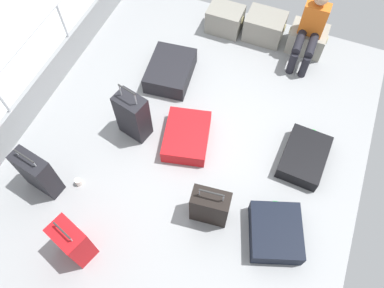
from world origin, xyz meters
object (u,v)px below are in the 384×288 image
(suitcase_1, at_px, (304,157))
(paper_cup, at_px, (78,182))
(suitcase_2, at_px, (187,136))
(suitcase_7, at_px, (38,173))
(cargo_crate_1, at_px, (265,27))
(passenger_seated, at_px, (311,28))
(suitcase_0, at_px, (73,241))
(suitcase_6, at_px, (170,71))
(cargo_crate_0, at_px, (225,19))
(cargo_crate_2, at_px, (307,39))
(suitcase_4, at_px, (275,232))
(suitcase_3, at_px, (210,206))
(suitcase_5, at_px, (133,116))

(suitcase_1, distance_m, paper_cup, 2.84)
(suitcase_2, height_order, suitcase_7, suitcase_7)
(cargo_crate_1, xyz_separation_m, paper_cup, (-1.39, -3.28, -0.15))
(passenger_seated, distance_m, suitcase_0, 4.16)
(suitcase_1, height_order, suitcase_7, suitcase_7)
(suitcase_6, bearing_deg, paper_cup, -100.63)
(cargo_crate_0, distance_m, cargo_crate_1, 0.62)
(suitcase_6, xyz_separation_m, paper_cup, (-0.37, -1.99, -0.08))
(cargo_crate_2, bearing_deg, suitcase_6, -142.38)
(suitcase_1, relative_size, suitcase_2, 0.91)
(suitcase_4, bearing_deg, cargo_crate_2, 96.89)
(suitcase_2, bearing_deg, suitcase_3, -53.18)
(cargo_crate_2, distance_m, suitcase_0, 4.32)
(suitcase_2, bearing_deg, passenger_seated, 62.73)
(paper_cup, bearing_deg, passenger_seated, 56.54)
(cargo_crate_2, xyz_separation_m, suitcase_3, (-0.42, -3.06, 0.09))
(cargo_crate_2, xyz_separation_m, suitcase_1, (0.44, -1.94, -0.08))
(suitcase_5, xyz_separation_m, paper_cup, (-0.32, -0.96, -0.30))
(paper_cup, bearing_deg, suitcase_2, 46.85)
(cargo_crate_0, height_order, suitcase_3, suitcase_3)
(suitcase_3, bearing_deg, suitcase_6, 125.58)
(suitcase_2, bearing_deg, suitcase_4, -29.69)
(cargo_crate_0, distance_m, paper_cup, 3.30)
(cargo_crate_0, height_order, cargo_crate_1, cargo_crate_1)
(suitcase_2, bearing_deg, suitcase_1, 10.45)
(cargo_crate_1, bearing_deg, suitcase_7, -117.03)
(suitcase_4, relative_size, suitcase_7, 1.06)
(suitcase_4, relative_size, suitcase_6, 0.95)
(suitcase_6, bearing_deg, cargo_crate_0, 71.75)
(suitcase_5, bearing_deg, passenger_seated, 51.01)
(cargo_crate_1, xyz_separation_m, suitcase_2, (-0.39, -2.21, -0.09))
(suitcase_3, xyz_separation_m, paper_cup, (-1.64, -0.22, -0.22))
(suitcase_3, bearing_deg, paper_cup, -172.23)
(suitcase_3, distance_m, suitcase_7, 2.04)
(passenger_seated, bearing_deg, suitcase_2, -117.27)
(passenger_seated, bearing_deg, suitcase_1, -75.94)
(paper_cup, bearing_deg, suitcase_7, -155.70)
(suitcase_5, bearing_deg, cargo_crate_1, 65.13)
(cargo_crate_0, distance_m, suitcase_1, 2.54)
(passenger_seated, bearing_deg, cargo_crate_1, 165.21)
(suitcase_2, height_order, suitcase_4, suitcase_4)
(suitcase_4, bearing_deg, suitcase_0, -154.15)
(suitcase_5, bearing_deg, suitcase_4, -18.34)
(cargo_crate_0, bearing_deg, suitcase_2, -83.86)
(cargo_crate_0, xyz_separation_m, suitcase_1, (1.72, -1.86, -0.10))
(suitcase_0, relative_size, suitcase_1, 0.92)
(suitcase_6, bearing_deg, cargo_crate_2, 37.62)
(cargo_crate_0, bearing_deg, suitcase_0, -95.20)
(cargo_crate_0, xyz_separation_m, suitcase_7, (-1.14, -3.37, 0.13))
(suitcase_3, distance_m, suitcase_5, 1.52)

